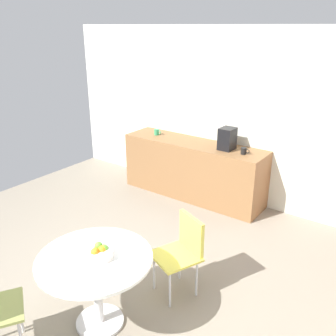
{
  "coord_description": "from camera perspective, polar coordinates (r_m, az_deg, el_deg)",
  "views": [
    {
      "loc": [
        2.5,
        -1.93,
        2.59
      ],
      "look_at": [
        0.04,
        1.44,
        0.95
      ],
      "focal_mm": 39.0,
      "sensor_mm": 36.0,
      "label": 1
    }
  ],
  "objects": [
    {
      "name": "mug_green",
      "position": [
        6.03,
        -1.77,
        5.63
      ],
      "size": [
        0.13,
        0.08,
        0.09
      ],
      "color": "#338C59",
      "rests_on": "counter_block"
    },
    {
      "name": "wall_back",
      "position": [
        5.68,
        9.09,
        8.06
      ],
      "size": [
        6.0,
        0.1,
        2.6
      ],
      "primitive_type": "cube",
      "color": "silver",
      "rests_on": "ground_plane"
    },
    {
      "name": "mug_white",
      "position": [
        5.21,
        11.78,
        2.63
      ],
      "size": [
        0.13,
        0.08,
        0.09
      ],
      "color": "black",
      "rests_on": "counter_block"
    },
    {
      "name": "fruit_bowl",
      "position": [
        3.26,
        -10.7,
        -12.81
      ],
      "size": [
        0.25,
        0.25,
        0.13
      ],
      "color": "silver",
      "rests_on": "round_table"
    },
    {
      "name": "round_table",
      "position": [
        3.38,
        -11.23,
        -15.62
      ],
      "size": [
        1.01,
        1.01,
        0.73
      ],
      "color": "silver",
      "rests_on": "ground_plane"
    },
    {
      "name": "counter_block",
      "position": [
        5.81,
        3.93,
        -0.22
      ],
      "size": [
        2.31,
        0.6,
        0.9
      ],
      "primitive_type": "cube",
      "color": "brown",
      "rests_on": "ground_plane"
    },
    {
      "name": "chair_yellow",
      "position": [
        3.74,
        2.44,
        -12.11
      ],
      "size": [
        0.55,
        0.55,
        0.83
      ],
      "color": "silver",
      "rests_on": "ground_plane"
    },
    {
      "name": "ground_plane",
      "position": [
        4.09,
        -13.15,
        -18.54
      ],
      "size": [
        6.0,
        6.0,
        0.0
      ],
      "primitive_type": "plane",
      "color": "gray"
    },
    {
      "name": "coffee_maker",
      "position": [
        5.34,
        9.24,
        4.54
      ],
      "size": [
        0.2,
        0.24,
        0.32
      ],
      "primitive_type": "cube",
      "color": "black",
      "rests_on": "counter_block"
    }
  ]
}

